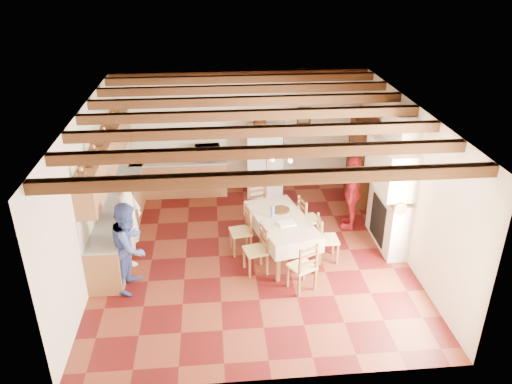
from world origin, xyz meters
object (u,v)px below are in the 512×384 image
chair_end_far (260,206)px  person_woman_blue (130,246)px  chair_left_far (240,231)px  microwave (208,153)px  dining_table (282,222)px  chair_left_near (255,250)px  chair_right_near (328,238)px  hutch (360,159)px  chair_right_far (309,218)px  refrigerator (265,161)px  person_man (130,219)px  person_woman_red (353,192)px  chair_end_near (302,266)px

chair_end_far → person_woman_blue: person_woman_blue is taller
chair_left_far → microwave: 2.93m
chair_left_far → microwave: microwave is taller
dining_table → chair_left_near: 0.83m
chair_left_near → chair_right_near: bearing=88.0°
hutch → dining_table: bearing=-126.4°
chair_left_near → chair_right_far: size_ratio=1.00×
hutch → dining_table: 3.15m
refrigerator → chair_right_far: 2.41m
refrigerator → person_man: bearing=-131.9°
microwave → chair_end_far: bearing=-63.2°
hutch → chair_left_near: 3.97m
refrigerator → dining_table: bearing=-85.3°
chair_left_near → refrigerator: bearing=158.0°
chair_right_far → person_man: 3.63m
dining_table → person_woman_red: person_woman_red is taller
person_woman_blue → microwave: size_ratio=2.76×
refrigerator → dining_table: (0.02, -2.83, -0.13)m
chair_right_near → person_woman_red: (0.80, 1.25, 0.35)m
person_man → microwave: size_ratio=3.05×
person_man → person_woman_blue: size_ratio=1.10×
chair_right_near → chair_end_near: (-0.66, -0.87, 0.00)m
chair_right_near → chair_end_far: (-1.17, 1.46, 0.00)m
refrigerator → chair_end_near: (0.24, -3.98, -0.38)m
chair_left_near → person_man: 2.46m
chair_right_near → chair_end_far: size_ratio=1.00×
hutch → person_man: hutch is taller
chair_left_far → person_man: 2.16m
chair_right_far → person_man: size_ratio=0.52×
chair_end_near → refrigerator: bearing=-113.9°
hutch → chair_right_near: 2.91m
refrigerator → chair_end_near: bearing=-82.4°
hutch → chair_right_near: hutch is taller
chair_left_near → person_man: (-2.35, 0.60, 0.44)m
microwave → refrigerator: bearing=-10.7°
chair_end_far → refrigerator: bearing=61.7°
chair_right_near → person_woman_blue: size_ratio=0.57×
hutch → chair_end_far: size_ratio=2.24×
refrigerator → person_woman_red: bearing=-43.4°
person_woman_blue → dining_table: bearing=-61.3°
refrigerator → person_woman_red: size_ratio=1.03×
dining_table → microwave: (-1.41, 2.97, 0.34)m
hutch → dining_table: size_ratio=1.06×
chair_right_far → person_woman_red: bearing=-83.0°
chair_left_near → chair_right_near: 1.46m
chair_left_far → dining_table: bearing=68.1°
chair_end_near → microwave: microwave is taller
person_woman_red → person_man: bearing=-56.1°
person_woman_red → microwave: person_woman_red is taller
dining_table → chair_right_far: 0.90m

